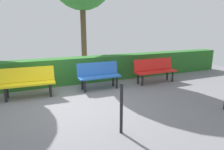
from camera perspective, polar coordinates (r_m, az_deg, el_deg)
ground_plane at (r=5.48m, az=-9.97°, el=-7.75°), size 16.00×16.00×0.00m
bench_red at (r=7.32m, az=12.31°, el=1.61°), size 1.62×0.49×0.86m
bench_blue at (r=6.44m, az=-3.84°, el=0.19°), size 1.39×0.46×0.86m
bench_yellow at (r=6.14m, az=-23.16°, el=-1.61°), size 1.49×0.52×0.86m
hedge_row at (r=7.35m, az=-6.05°, el=1.75°), size 11.79×0.55×0.93m
railing_post_mid at (r=3.75m, az=2.74°, el=-9.76°), size 0.06×0.06×1.00m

